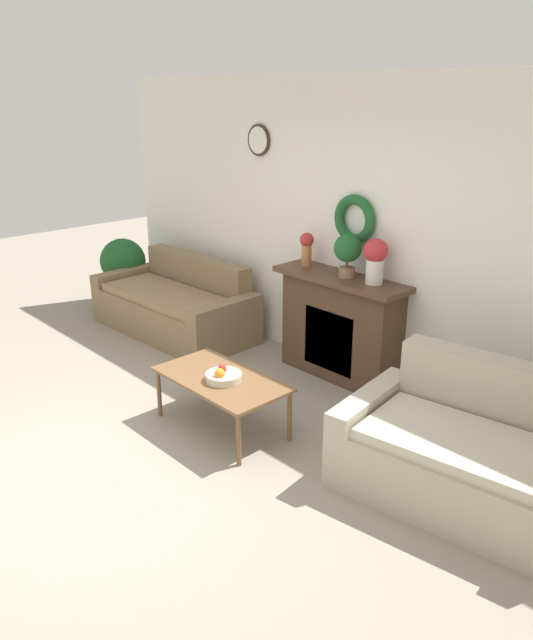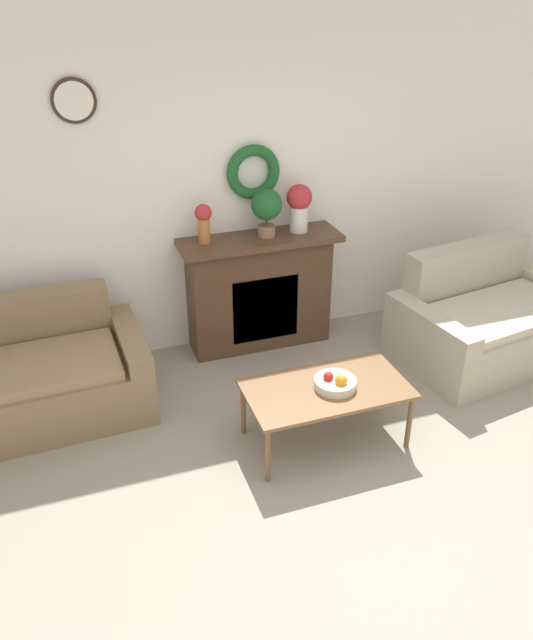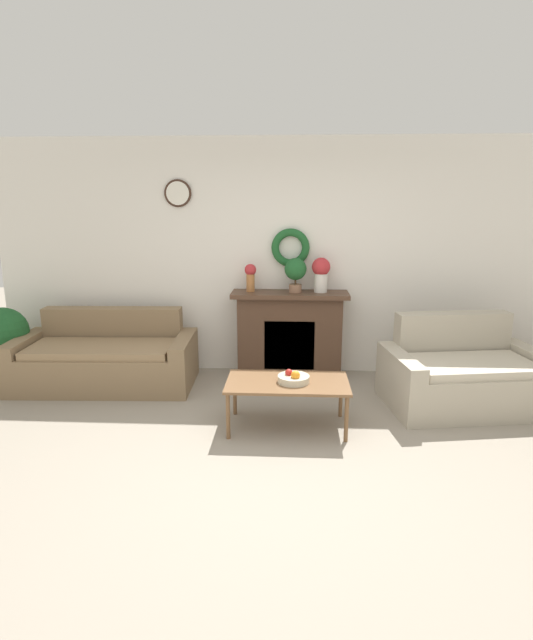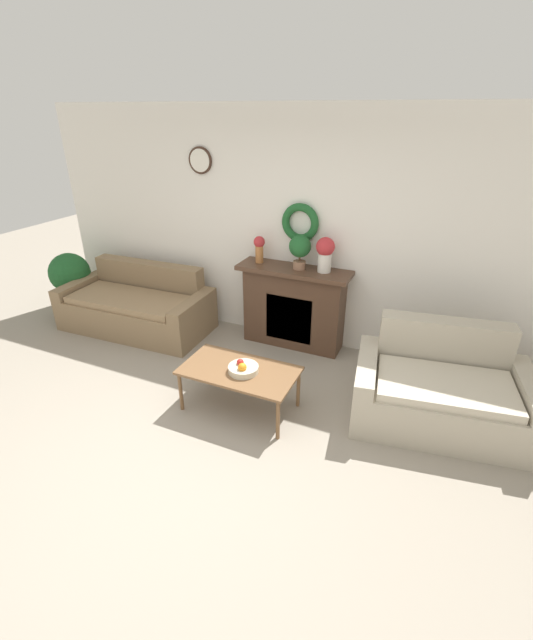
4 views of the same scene
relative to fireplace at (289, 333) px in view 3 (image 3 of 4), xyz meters
name	(u,v)px [view 3 (image 3 of 4)]	position (x,y,z in m)	size (l,w,h in m)	color
ground_plane	(279,478)	(-0.05, -2.27, -0.50)	(16.00, 16.00, 0.00)	gray
wall_back	(286,258)	(-0.05, 0.21, 0.85)	(6.80, 0.15, 2.70)	white
fireplace	(289,333)	(0.00, 0.00, 0.00)	(1.32, 0.41, 0.99)	#4C3323
couch_left	(106,359)	(-2.02, -0.42, -0.21)	(1.95, 0.98, 0.80)	#846B4C
loveseat_right	(464,376)	(1.75, -0.79, -0.20)	(1.65, 1.16, 0.87)	#B2A893
coffee_table	(287,385)	(-0.01, -1.41, -0.10)	(1.09, 0.59, 0.44)	brown
fruit_bowl	(294,378)	(0.05, -1.43, -0.02)	(0.28, 0.28, 0.12)	beige
vase_on_mantel_left	(250,275)	(-0.45, 0.01, 0.67)	(0.13, 0.13, 0.31)	#AD6B38
vase_on_mantel_right	(321,272)	(0.35, 0.01, 0.72)	(0.21, 0.21, 0.39)	silver
potted_plant_on_mantel	(295,271)	(0.06, -0.01, 0.73)	(0.25, 0.25, 0.39)	#8E664C
potted_plant_floor_by_couch	(3,334)	(-3.20, -0.36, 0.04)	(0.56, 0.56, 0.85)	#8E664C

